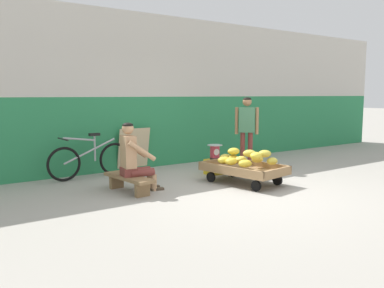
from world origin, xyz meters
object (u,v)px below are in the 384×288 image
weighing_scale (215,152)px  bicycle_near_left (90,160)px  low_bench (129,180)px  sign_board (134,149)px  banana_cart (244,170)px  vendor_seated (134,157)px  plastic_crate (215,167)px  customer_adult (247,125)px

weighing_scale → bicycle_near_left: 2.43m
low_bench → sign_board: (0.99, 1.74, 0.24)m
banana_cart → low_bench: 2.06m
vendor_seated → plastic_crate: 2.09m
weighing_scale → sign_board: size_ratio=0.34×
banana_cart → bicycle_near_left: (-2.05, 2.06, 0.11)m
vendor_seated → customer_adult: 2.89m
low_bench → bicycle_near_left: 1.46m
banana_cart → weighing_scale: weighing_scale is taller
weighing_scale → vendor_seated: bearing=-169.0°
banana_cart → weighing_scale: (0.13, 0.99, 0.21)m
banana_cart → vendor_seated: bearing=162.5°
weighing_scale → plastic_crate: bearing=90.0°
vendor_seated → weighing_scale: 2.05m
banana_cart → customer_adult: (0.96, 0.96, 0.71)m
weighing_scale → sign_board: sign_board is taller
low_bench → plastic_crate: size_ratio=3.13×
low_bench → vendor_seated: bearing=-8.2°
vendor_seated → bicycle_near_left: bearing=96.7°
customer_adult → vendor_seated: bearing=-172.6°
banana_cart → sign_board: sign_board is taller
plastic_crate → sign_board: 1.77m
low_bench → weighing_scale: weighing_scale is taller
low_bench → plastic_crate: plastic_crate is taller
banana_cart → plastic_crate: banana_cart is taller
banana_cart → bicycle_near_left: bicycle_near_left is taller
customer_adult → plastic_crate: bearing=178.4°
banana_cart → vendor_seated: (-1.88, 0.59, 0.33)m
bicycle_near_left → vendor_seated: bearing=-83.3°
banana_cart → customer_adult: bearing=45.2°
low_bench → sign_board: size_ratio=1.27×
vendor_seated → sign_board: bearing=62.7°
plastic_crate → sign_board: bearing=129.2°
bicycle_near_left → customer_adult: 3.26m
low_bench → sign_board: bearing=60.3°
sign_board → customer_adult: customer_adult is taller
low_bench → plastic_crate: (2.09, 0.38, -0.05)m
banana_cart → low_bench: banana_cart is taller
bicycle_near_left → sign_board: bearing=14.7°
plastic_crate → banana_cart: bearing=-97.3°
plastic_crate → bicycle_near_left: (-2.18, 1.07, 0.20)m
plastic_crate → bicycle_near_left: size_ratio=0.22×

